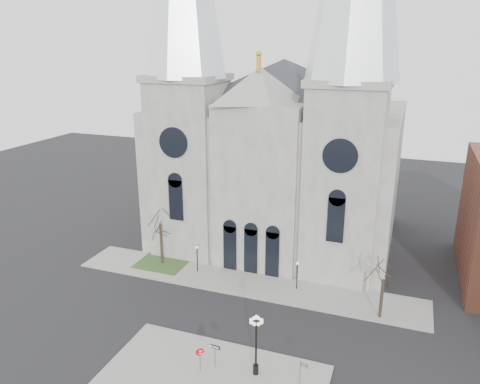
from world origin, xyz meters
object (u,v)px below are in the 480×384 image
(globe_lamp, at_px, (256,338))
(street_name_sign, at_px, (301,371))
(one_way_sign, at_px, (215,351))
(stop_sign, at_px, (200,354))

(globe_lamp, bearing_deg, street_name_sign, 0.12)
(one_way_sign, relative_size, street_name_sign, 1.02)
(stop_sign, distance_m, globe_lamp, 4.90)
(stop_sign, bearing_deg, one_way_sign, 32.66)
(globe_lamp, height_order, street_name_sign, globe_lamp)
(globe_lamp, relative_size, one_way_sign, 2.46)
(stop_sign, xyz_separation_m, one_way_sign, (0.93, 0.95, -0.16))
(stop_sign, relative_size, one_way_sign, 1.04)
(globe_lamp, xyz_separation_m, one_way_sign, (-3.44, -0.36, -1.94))
(globe_lamp, relative_size, street_name_sign, 2.52)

